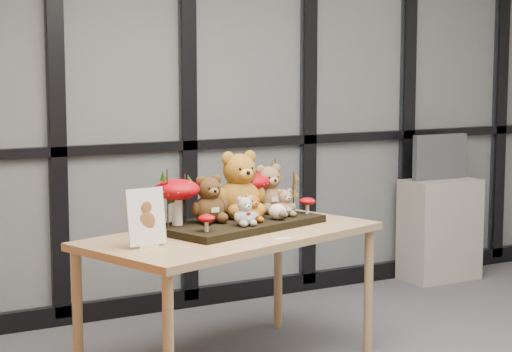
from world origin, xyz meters
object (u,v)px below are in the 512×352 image
diorama_tray (239,224)px  sign_holder (146,220)px  mushroom_front_right (307,205)px  bear_white_bow (245,209)px  mushroom_front_left (207,222)px  cabinet (440,230)px  mushroom_back_right (250,191)px  bear_brown_medium (209,196)px  bear_pooh_yellow (239,180)px  bear_beige_small (285,201)px  bear_tan_back (268,186)px  plush_cream_hedgehog (277,211)px  mushroom_back_left (177,200)px  display_table (232,245)px  monitor (440,157)px  bear_small_yellow (252,206)px

diorama_tray → sign_holder: 0.67m
mushroom_front_right → diorama_tray: bearing=-179.7°
bear_white_bow → mushroom_front_left: (-0.24, -0.05, -0.04)m
sign_holder → diorama_tray: bearing=13.9°
cabinet → mushroom_back_right: bearing=-159.4°
cabinet → bear_brown_medium: bearing=-158.9°
bear_pooh_yellow → mushroom_front_left: bearing=-154.8°
bear_beige_small → mushroom_front_left: 0.59m
bear_tan_back → plush_cream_hedgehog: 0.27m
diorama_tray → bear_pooh_yellow: bearing=45.7°
bear_beige_small → cabinet: 2.15m
mushroom_back_left → diorama_tray: bearing=-6.1°
display_table → bear_white_bow: 0.20m
mushroom_front_left → monitor: 2.69m
diorama_tray → plush_cream_hedgehog: bearing=-39.1°
bear_small_yellow → mushroom_back_right: (0.13, 0.25, 0.04)m
bear_tan_back → bear_small_yellow: (-0.24, -0.25, -0.06)m
display_table → bear_tan_back: bear_tan_back is taller
sign_holder → display_table: bearing=8.5°
bear_tan_back → bear_white_bow: size_ratio=1.74×
display_table → diorama_tray: diorama_tray is taller
bear_small_yellow → bear_brown_medium: bearing=133.7°
bear_small_yellow → plush_cream_hedgehog: (0.16, 0.01, -0.04)m
bear_tan_back → diorama_tray: bearing=-165.3°
bear_small_yellow → plush_cream_hedgehog: size_ratio=1.80×
display_table → mushroom_back_left: (-0.24, 0.12, 0.23)m
bear_tan_back → bear_beige_small: bear_tan_back is taller
sign_holder → bear_small_yellow: bearing=6.3°
cabinet → monitor: bearing=90.0°
plush_cream_hedgehog → sign_holder: size_ratio=0.33×
bear_tan_back → bear_white_bow: bear_tan_back is taller
bear_beige_small → mushroom_back_right: mushroom_back_right is taller
mushroom_back_right → bear_brown_medium: bearing=-155.7°
display_table → mushroom_front_left: (-0.20, -0.11, 0.15)m
bear_small_yellow → cabinet: size_ratio=0.23×
diorama_tray → mushroom_front_right: mushroom_front_right is taller
mushroom_back_left → bear_brown_medium: bearing=-3.3°
diorama_tray → mushroom_back_right: 0.27m
bear_pooh_yellow → plush_cream_hedgehog: 0.27m
bear_brown_medium → bear_pooh_yellow: bearing=4.8°
bear_tan_back → bear_beige_small: (-0.00, -0.18, -0.06)m
bear_small_yellow → display_table: bearing=165.9°
bear_pooh_yellow → mushroom_back_left: 0.41m
bear_small_yellow → mushroom_back_left: bearing=145.3°
display_table → plush_cream_hedgehog: 0.32m
bear_small_yellow → mushroom_back_right: bearing=46.0°
display_table → mushroom_back_left: size_ratio=6.54×
bear_pooh_yellow → bear_beige_small: 0.27m
mushroom_back_left → cabinet: (2.48, 0.88, -0.52)m
bear_pooh_yellow → mushroom_front_left: size_ratio=4.13×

